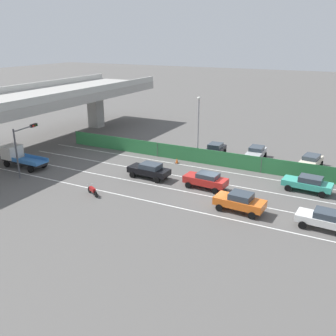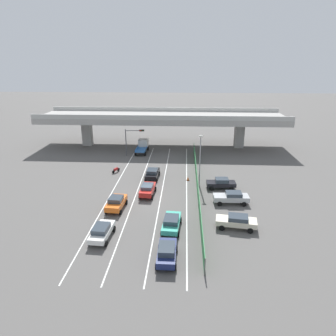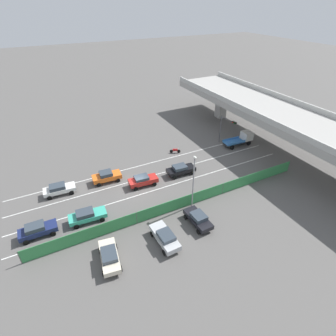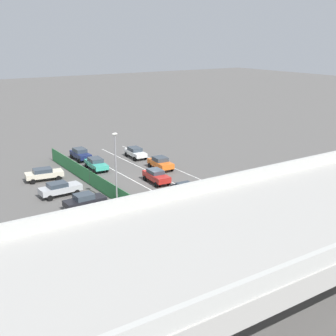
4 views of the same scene
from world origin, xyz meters
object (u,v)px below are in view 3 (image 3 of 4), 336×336
(parked_sedan_cream, at_px, (109,256))
(parked_sedan_dark, at_px, (198,218))
(car_sedan_black, at_px, (181,169))
(car_taxi_orange, at_px, (107,176))
(car_sedan_white, at_px, (59,189))
(motorcycle, at_px, (175,150))
(street_lamp, at_px, (194,178))
(car_sedan_red, at_px, (143,180))
(traffic_light, at_px, (226,126))
(flatbed_truck_blue, at_px, (242,138))
(parked_wagon_silver, at_px, (165,237))
(traffic_cone, at_px, (197,193))
(car_taxi_teal, at_px, (87,215))
(car_sedan_navy, at_px, (37,230))

(parked_sedan_cream, distance_m, parked_sedan_dark, 11.41)
(car_sedan_black, bearing_deg, car_taxi_orange, -107.56)
(car_sedan_white, height_order, motorcycle, car_sedan_white)
(parked_sedan_dark, relative_size, street_lamp, 0.55)
(parked_sedan_dark, bearing_deg, car_sedan_red, -164.32)
(traffic_light, relative_size, street_lamp, 0.69)
(car_taxi_orange, distance_m, flatbed_truck_blue, 26.44)
(car_sedan_black, bearing_deg, parked_wagon_silver, -36.66)
(parked_sedan_dark, distance_m, traffic_light, 22.59)
(flatbed_truck_blue, height_order, traffic_cone, flatbed_truck_blue)
(parked_sedan_cream, relative_size, parked_wagon_silver, 1.01)
(motorcycle, height_order, parked_sedan_dark, parked_sedan_dark)
(parked_wagon_silver, relative_size, parked_sedan_dark, 1.08)
(motorcycle, height_order, parked_sedan_cream, parked_sedan_cream)
(car_sedan_black, xyz_separation_m, motorcycle, (-6.49, 2.50, -0.44))
(car_taxi_teal, bearing_deg, parked_wagon_silver, 42.88)
(flatbed_truck_blue, height_order, parked_wagon_silver, flatbed_truck_blue)
(car_sedan_white, height_order, parked_sedan_dark, parked_sedan_dark)
(car_sedan_black, relative_size, traffic_cone, 7.14)
(traffic_light, bearing_deg, car_sedan_red, -74.64)
(flatbed_truck_blue, distance_m, street_lamp, 21.31)
(car_sedan_white, relative_size, traffic_cone, 6.87)
(car_taxi_teal, distance_m, car_sedan_white, 7.66)
(parked_sedan_dark, relative_size, traffic_cone, 6.67)
(parked_sedan_cream, bearing_deg, car_sedan_navy, -139.32)
(car_taxi_teal, xyz_separation_m, traffic_cone, (1.94, 15.09, -0.58))
(car_sedan_black, xyz_separation_m, car_taxi_orange, (-3.47, -10.98, 0.02))
(flatbed_truck_blue, bearing_deg, car_sedan_black, -76.76)
(motorcycle, relative_size, parked_sedan_dark, 0.41)
(traffic_cone, bearing_deg, traffic_light, 130.20)
(car_sedan_white, xyz_separation_m, traffic_cone, (9.25, 17.40, -0.58))
(car_sedan_navy, bearing_deg, parked_wagon_silver, 58.70)
(car_sedan_black, bearing_deg, car_taxi_teal, -76.37)
(car_sedan_red, xyz_separation_m, car_sedan_white, (-3.53, -11.43, -0.04))
(car_sedan_black, bearing_deg, car_sedan_white, -101.14)
(car_taxi_teal, height_order, traffic_cone, car_taxi_teal)
(car_sedan_white, xyz_separation_m, traffic_light, (-1.66, 30.30, 2.97))
(car_sedan_black, distance_m, parked_wagon_silver, 14.23)
(parked_sedan_cream, relative_size, traffic_light, 0.88)
(street_lamp, bearing_deg, car_sedan_red, -151.36)
(car_sedan_black, relative_size, car_sedan_red, 1.05)
(car_taxi_teal, distance_m, traffic_light, 29.54)
(flatbed_truck_blue, bearing_deg, car_sedan_navy, -78.87)
(car_sedan_white, distance_m, flatbed_truck_blue, 33.36)
(flatbed_truck_blue, bearing_deg, parked_sedan_cream, -64.11)
(parked_sedan_cream, xyz_separation_m, traffic_light, (-16.28, 27.30, 2.96))
(parked_wagon_silver, distance_m, parked_sedan_dark, 5.06)
(flatbed_truck_blue, xyz_separation_m, parked_wagon_silver, (15.05, -23.96, -0.33))
(flatbed_truck_blue, bearing_deg, motorcycle, -102.43)
(flatbed_truck_blue, bearing_deg, car_sedan_red, -80.57)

